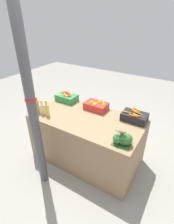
% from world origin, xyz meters
% --- Properties ---
extents(ground_plane, '(10.00, 10.00, 0.00)m').
position_xyz_m(ground_plane, '(0.00, 0.00, 0.00)').
color(ground_plane, gray).
extents(market_table, '(1.71, 0.92, 0.82)m').
position_xyz_m(market_table, '(0.00, 0.00, 0.41)').
color(market_table, '#937551').
rests_on(market_table, ground_plane).
extents(support_pole, '(0.13, 0.13, 2.63)m').
position_xyz_m(support_pole, '(-0.32, -0.73, 1.31)').
color(support_pole, '#4C4C51').
rests_on(support_pole, ground_plane).
extents(apple_crate, '(0.37, 0.25, 0.16)m').
position_xyz_m(apple_crate, '(-0.62, 0.31, 0.90)').
color(apple_crate, '#2D8442').
rests_on(apple_crate, market_table).
extents(orange_crate, '(0.37, 0.25, 0.16)m').
position_xyz_m(orange_crate, '(-0.01, 0.30, 0.89)').
color(orange_crate, red).
rests_on(orange_crate, market_table).
extents(carrot_crate, '(0.37, 0.25, 0.16)m').
position_xyz_m(carrot_crate, '(0.64, 0.31, 0.89)').
color(carrot_crate, black).
rests_on(carrot_crate, market_table).
extents(broccoli_pile, '(0.23, 0.18, 0.16)m').
position_xyz_m(broccoli_pile, '(0.70, -0.30, 0.90)').
color(broccoli_pile, '#2D602D').
rests_on(broccoli_pile, market_table).
extents(juice_bottle_amber, '(0.07, 0.07, 0.28)m').
position_xyz_m(juice_bottle_amber, '(-0.77, -0.27, 0.94)').
color(juice_bottle_amber, gold).
rests_on(juice_bottle_amber, market_table).
extents(juice_bottle_cloudy, '(0.08, 0.08, 0.24)m').
position_xyz_m(juice_bottle_cloudy, '(-0.66, -0.27, 0.92)').
color(juice_bottle_cloudy, beige).
rests_on(juice_bottle_cloudy, market_table).
extents(juice_bottle_golden, '(0.07, 0.07, 0.26)m').
position_xyz_m(juice_bottle_golden, '(-0.56, -0.27, 0.93)').
color(juice_bottle_golden, gold).
rests_on(juice_bottle_golden, market_table).
extents(sparrow_bird, '(0.14, 0.04, 0.05)m').
position_xyz_m(sparrow_bird, '(0.68, -0.32, 1.01)').
color(sparrow_bird, '#4C3D2D').
rests_on(sparrow_bird, broccoli_pile).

